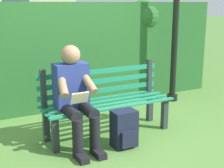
{
  "coord_description": "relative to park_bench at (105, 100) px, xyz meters",
  "views": [
    {
      "loc": [
        1.75,
        3.37,
        1.61
      ],
      "look_at": [
        0.0,
        0.1,
        0.68
      ],
      "focal_mm": 51.88,
      "sensor_mm": 36.0,
      "label": 1
    }
  ],
  "objects": [
    {
      "name": "ground",
      "position": [
        0.0,
        0.08,
        -0.43
      ],
      "size": [
        60.0,
        60.0,
        0.0
      ],
      "primitive_type": "plane",
      "color": "#517F38"
    },
    {
      "name": "backpack",
      "position": [
        0.0,
        0.47,
        -0.22
      ],
      "size": [
        0.28,
        0.27,
        0.43
      ],
      "color": "#191E33",
      "rests_on": "ground"
    },
    {
      "name": "person_seated",
      "position": [
        0.47,
        0.18,
        0.18
      ],
      "size": [
        0.44,
        0.73,
        1.15
      ],
      "color": "navy",
      "rests_on": "ground"
    },
    {
      "name": "hedge_backdrop",
      "position": [
        0.46,
        -1.39,
        0.4
      ],
      "size": [
        6.25,
        0.69,
        1.66
      ],
      "color": "#265B28",
      "rests_on": "ground"
    },
    {
      "name": "park_bench",
      "position": [
        0.0,
        0.0,
        0.0
      ],
      "size": [
        1.64,
        0.5,
        0.87
      ],
      "color": "#2D3338",
      "rests_on": "ground"
    }
  ]
}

